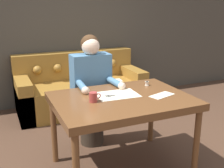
% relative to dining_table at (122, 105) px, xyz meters
% --- Properties ---
extents(wall_back, '(8.00, 0.06, 2.60)m').
position_rel_dining_table_xyz_m(wall_back, '(-0.06, 2.26, 0.60)').
color(wall_back, '#474238').
rests_on(wall_back, ground_plane).
extents(dining_table, '(1.30, 0.94, 0.78)m').
position_rel_dining_table_xyz_m(dining_table, '(0.00, 0.00, 0.00)').
color(dining_table, brown).
rests_on(dining_table, ground_plane).
extents(couch, '(1.96, 0.86, 0.88)m').
position_rel_dining_table_xyz_m(couch, '(0.13, 1.83, -0.39)').
color(couch, olive).
rests_on(couch, ground_plane).
extents(person, '(0.48, 0.60, 1.31)m').
position_rel_dining_table_xyz_m(person, '(-0.09, 0.64, -0.03)').
color(person, '#33281E').
rests_on(person, ground_plane).
extents(pattern_paper_main, '(0.42, 0.31, 0.00)m').
position_rel_dining_table_xyz_m(pattern_paper_main, '(-0.01, 0.09, 0.08)').
color(pattern_paper_main, beige).
rests_on(pattern_paper_main, dining_table).
extents(pattern_paper_offcut, '(0.28, 0.19, 0.00)m').
position_rel_dining_table_xyz_m(pattern_paper_offcut, '(0.38, -0.10, 0.08)').
color(pattern_paper_offcut, beige).
rests_on(pattern_paper_offcut, dining_table).
extents(scissors, '(0.22, 0.08, 0.01)m').
position_rel_dining_table_xyz_m(scissors, '(-0.07, 0.07, 0.08)').
color(scissors, silver).
rests_on(scissors, dining_table).
extents(mug, '(0.11, 0.08, 0.09)m').
position_rel_dining_table_xyz_m(mug, '(-0.29, -0.01, 0.12)').
color(mug, '#9E3833').
rests_on(mug, dining_table).
extents(thread_spool, '(0.04, 0.04, 0.05)m').
position_rel_dining_table_xyz_m(thread_spool, '(0.42, 0.25, 0.10)').
color(thread_spool, beige).
rests_on(thread_spool, dining_table).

